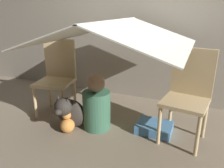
% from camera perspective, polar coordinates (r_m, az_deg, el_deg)
% --- Properties ---
extents(ground_plane, '(8.80, 8.80, 0.00)m').
position_cam_1_polar(ground_plane, '(2.47, -1.83, -12.83)').
color(ground_plane, gray).
extents(wall_back, '(7.00, 0.05, 2.50)m').
position_cam_1_polar(wall_back, '(3.22, 7.28, 17.95)').
color(wall_back, gray).
rests_on(wall_back, ground_plane).
extents(chair_left, '(0.48, 0.48, 0.94)m').
position_cam_1_polar(chair_left, '(2.87, -14.18, 2.38)').
color(chair_left, '#D1B27F').
rests_on(chair_left, ground_plane).
extents(chair_right, '(0.48, 0.48, 0.94)m').
position_cam_1_polar(chair_right, '(2.32, 19.23, -2.07)').
color(chair_right, '#D1B27F').
rests_on(chair_right, ground_plane).
extents(sheet_canopy, '(1.57, 1.40, 0.26)m').
position_cam_1_polar(sheet_canopy, '(2.29, -0.00, 13.19)').
color(sheet_canopy, silver).
extents(person_front, '(0.31, 0.31, 0.64)m').
position_cam_1_polar(person_front, '(2.47, -4.04, -5.78)').
color(person_front, '#38664C').
rests_on(person_front, ground_plane).
extents(dog, '(0.36, 0.37, 0.43)m').
position_cam_1_polar(dog, '(2.53, -11.12, -7.01)').
color(dog, '#332D28').
rests_on(dog, ground_plane).
extents(floor_cushion, '(0.38, 0.31, 0.10)m').
position_cam_1_polar(floor_cushion, '(2.53, 10.99, -11.10)').
color(floor_cushion, '#4C7FB2').
rests_on(floor_cushion, ground_plane).
extents(plush_toy, '(0.16, 0.16, 0.26)m').
position_cam_1_polar(plush_toy, '(2.50, -11.59, -10.12)').
color(plush_toy, '#D88C3F').
rests_on(plush_toy, ground_plane).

